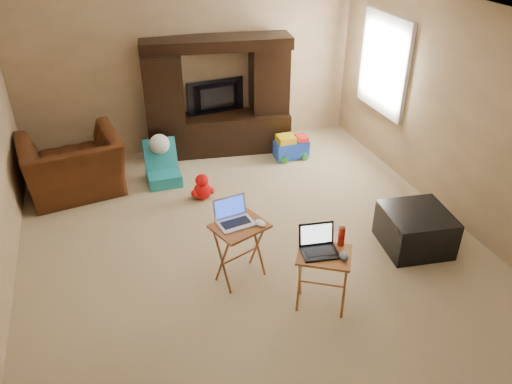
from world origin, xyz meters
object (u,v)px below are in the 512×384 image
object	(u,v)px
tray_table_left	(240,252)
tray_table_right	(322,280)
child_rocker	(163,164)
mouse_right	(344,257)
plush_toy	(202,187)
mouse_left	(260,223)
ottoman	(415,229)
water_bottle	(341,236)
laptop_left	(236,214)
laptop_right	(320,243)
entertainment_center	(218,97)
recliner	(73,166)
television	(217,98)
push_toy	(291,146)

from	to	relation	value
tray_table_left	tray_table_right	size ratio (longest dim) A/B	1.04
child_rocker	mouse_right	xyz separation A→B (m)	(1.15, -2.98, 0.36)
plush_toy	mouse_left	distance (m)	1.81
child_rocker	mouse_left	bearing A→B (deg)	-74.55
tray_table_right	mouse_left	distance (m)	0.80
child_rocker	mouse_left	size ratio (longest dim) A/B	4.42
mouse_left	ottoman	bearing A→B (deg)	-0.93
water_bottle	ottoman	bearing A→B (deg)	21.02
tray_table_right	mouse_right	xyz separation A→B (m)	(0.13, -0.12, 0.34)
laptop_left	child_rocker	bearing A→B (deg)	91.15
tray_table_right	laptop_left	world-z (taller)	laptop_left
tray_table_left	mouse_right	world-z (taller)	mouse_right
laptop_right	mouse_left	world-z (taller)	laptop_right
entertainment_center	water_bottle	distance (m)	3.54
child_rocker	tray_table_right	size ratio (longest dim) A/B	0.94
entertainment_center	tray_table_right	xyz separation A→B (m)	(0.02, -3.61, -0.55)
laptop_left	water_bottle	size ratio (longest dim) A/B	1.78
ottoman	recliner	bearing A→B (deg)	145.34
television	ottoman	xyz separation A→B (m)	(1.41, -3.13, -0.61)
push_toy	mouse_right	xyz separation A→B (m)	(-0.79, -3.14, 0.46)
water_bottle	tray_table_right	bearing A→B (deg)	-158.20
laptop_right	ottoman	bearing A→B (deg)	27.92
entertainment_center	laptop_left	bearing A→B (deg)	-93.45
laptop_right	tray_table_right	bearing A→B (deg)	-18.54
child_rocker	mouse_right	world-z (taller)	mouse_right
television	laptop_left	world-z (taller)	television
recliner	child_rocker	size ratio (longest dim) A/B	2.06
tray_table_left	laptop_right	distance (m)	0.94
tray_table_right	mouse_left	bearing A→B (deg)	157.06
child_rocker	tray_table_left	size ratio (longest dim) A/B	0.90
mouse_left	television	bearing A→B (deg)	82.67
entertainment_center	push_toy	bearing A→B (deg)	-23.87
ottoman	mouse_right	size ratio (longest dim) A/B	5.43
plush_toy	ottoman	bearing A→B (deg)	-41.14
child_rocker	water_bottle	distance (m)	3.07
laptop_right	mouse_left	distance (m)	0.67
entertainment_center	mouse_right	bearing A→B (deg)	-79.32
child_rocker	tray_table_left	world-z (taller)	tray_table_left
television	laptop_right	distance (m)	3.65
push_toy	mouse_left	xyz separation A→B (m)	(-1.34, -2.45, 0.49)
recliner	tray_table_left	xyz separation A→B (m)	(1.54, -2.35, -0.07)
tray_table_left	tray_table_right	distance (m)	0.88
child_rocker	plush_toy	world-z (taller)	child_rocker
tray_table_right	laptop_right	xyz separation A→B (m)	(-0.04, 0.02, 0.43)
plush_toy	laptop_right	xyz separation A→B (m)	(0.57, -2.27, 0.57)
recliner	ottoman	xyz separation A→B (m)	(3.54, -2.45, -0.17)
plush_toy	water_bottle	world-z (taller)	water_bottle
ottoman	mouse_left	distance (m)	1.87
tray_table_left	television	bearing A→B (deg)	58.66
push_toy	laptop_right	world-z (taller)	laptop_right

